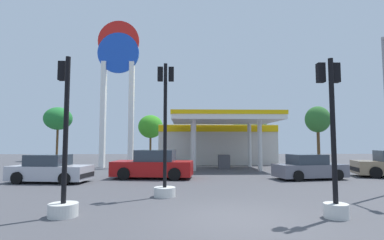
{
  "coord_description": "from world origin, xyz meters",
  "views": [
    {
      "loc": [
        -1.39,
        -8.19,
        2.08
      ],
      "look_at": [
        -0.71,
        14.73,
        3.87
      ],
      "focal_mm": 27.14,
      "sensor_mm": 36.0,
      "label": 1
    }
  ],
  "objects_px": {
    "car_2": "(50,170)",
    "traffic_signal_2": "(165,156)",
    "tree_2": "(250,126)",
    "car_1": "(309,168)",
    "tree_0": "(58,119)",
    "traffic_signal_1": "(64,177)",
    "car_0": "(153,165)",
    "tree_3": "(318,120)",
    "station_pole_sign": "(118,75)",
    "tree_1": "(151,127)",
    "traffic_signal_0": "(333,160)"
  },
  "relations": [
    {
      "from": "car_2",
      "to": "traffic_signal_2",
      "type": "bearing_deg",
      "value": -33.82
    },
    {
      "from": "car_2",
      "to": "tree_2",
      "type": "relative_size",
      "value": 0.74
    },
    {
      "from": "car_1",
      "to": "tree_0",
      "type": "height_order",
      "value": "tree_0"
    },
    {
      "from": "tree_2",
      "to": "car_1",
      "type": "bearing_deg",
      "value": -92.65
    },
    {
      "from": "car_1",
      "to": "tree_2",
      "type": "height_order",
      "value": "tree_2"
    },
    {
      "from": "car_2",
      "to": "tree_2",
      "type": "height_order",
      "value": "tree_2"
    },
    {
      "from": "tree_2",
      "to": "traffic_signal_1",
      "type": "bearing_deg",
      "value": -113.66
    },
    {
      "from": "car_0",
      "to": "tree_3",
      "type": "distance_m",
      "value": 26.94
    },
    {
      "from": "station_pole_sign",
      "to": "car_2",
      "type": "xyz_separation_m",
      "value": [
        -1.41,
        -8.89,
        -7.2
      ]
    },
    {
      "from": "car_0",
      "to": "tree_2",
      "type": "height_order",
      "value": "tree_2"
    },
    {
      "from": "car_1",
      "to": "car_2",
      "type": "height_order",
      "value": "car_2"
    },
    {
      "from": "car_1",
      "to": "tree_0",
      "type": "relative_size",
      "value": 0.67
    },
    {
      "from": "traffic_signal_2",
      "to": "tree_1",
      "type": "xyz_separation_m",
      "value": [
        -3.3,
        24.14,
        2.47
      ]
    },
    {
      "from": "car_1",
      "to": "traffic_signal_0",
      "type": "bearing_deg",
      "value": -109.34
    },
    {
      "from": "car_0",
      "to": "traffic_signal_2",
      "type": "distance_m",
      "value": 5.93
    },
    {
      "from": "station_pole_sign",
      "to": "tree_0",
      "type": "relative_size",
      "value": 2.02
    },
    {
      "from": "car_0",
      "to": "traffic_signal_0",
      "type": "bearing_deg",
      "value": -56.56
    },
    {
      "from": "car_1",
      "to": "tree_2",
      "type": "xyz_separation_m",
      "value": [
        0.83,
        18.02,
        3.42
      ]
    },
    {
      "from": "tree_0",
      "to": "traffic_signal_0",
      "type": "bearing_deg",
      "value": -54.16
    },
    {
      "from": "car_2",
      "to": "tree_1",
      "type": "xyz_separation_m",
      "value": [
        2.98,
        19.92,
        3.36
      ]
    },
    {
      "from": "traffic_signal_0",
      "to": "traffic_signal_1",
      "type": "xyz_separation_m",
      "value": [
        -7.64,
        0.35,
        -0.51
      ]
    },
    {
      "from": "station_pole_sign",
      "to": "traffic_signal_2",
      "type": "relative_size",
      "value": 2.41
    },
    {
      "from": "tree_3",
      "to": "car_2",
      "type": "bearing_deg",
      "value": -139.55
    },
    {
      "from": "traffic_signal_0",
      "to": "tree_2",
      "type": "bearing_deg",
      "value": 81.85
    },
    {
      "from": "car_1",
      "to": "tree_3",
      "type": "distance_m",
      "value": 22.3
    },
    {
      "from": "traffic_signal_0",
      "to": "traffic_signal_1",
      "type": "relative_size",
      "value": 0.98
    },
    {
      "from": "traffic_signal_2",
      "to": "traffic_signal_0",
      "type": "bearing_deg",
      "value": -33.61
    },
    {
      "from": "car_2",
      "to": "traffic_signal_2",
      "type": "height_order",
      "value": "traffic_signal_2"
    },
    {
      "from": "car_2",
      "to": "tree_3",
      "type": "bearing_deg",
      "value": 40.45
    },
    {
      "from": "traffic_signal_2",
      "to": "tree_1",
      "type": "height_order",
      "value": "tree_1"
    },
    {
      "from": "car_2",
      "to": "tree_3",
      "type": "height_order",
      "value": "tree_3"
    },
    {
      "from": "tree_2",
      "to": "tree_3",
      "type": "distance_m",
      "value": 9.15
    },
    {
      "from": "station_pole_sign",
      "to": "car_1",
      "type": "xyz_separation_m",
      "value": [
        12.77,
        -8.0,
        -7.22
      ]
    },
    {
      "from": "tree_0",
      "to": "tree_2",
      "type": "relative_size",
      "value": 1.08
    },
    {
      "from": "tree_1",
      "to": "car_1",
      "type": "bearing_deg",
      "value": -59.54
    },
    {
      "from": "tree_1",
      "to": "car_0",
      "type": "bearing_deg",
      "value": -82.99
    },
    {
      "from": "station_pole_sign",
      "to": "tree_0",
      "type": "bearing_deg",
      "value": 132.81
    },
    {
      "from": "traffic_signal_0",
      "to": "traffic_signal_2",
      "type": "distance_m",
      "value": 5.94
    },
    {
      "from": "car_0",
      "to": "tree_0",
      "type": "relative_size",
      "value": 0.77
    },
    {
      "from": "traffic_signal_1",
      "to": "traffic_signal_2",
      "type": "distance_m",
      "value": 4.01
    },
    {
      "from": "station_pole_sign",
      "to": "car_1",
      "type": "relative_size",
      "value": 3.02
    },
    {
      "from": "car_1",
      "to": "traffic_signal_0",
      "type": "distance_m",
      "value": 8.94
    },
    {
      "from": "traffic_signal_1",
      "to": "car_2",
      "type": "bearing_deg",
      "value": 116.69
    },
    {
      "from": "tree_2",
      "to": "car_0",
      "type": "bearing_deg",
      "value": -119.41
    },
    {
      "from": "car_0",
      "to": "traffic_signal_1",
      "type": "xyz_separation_m",
      "value": [
        -1.65,
        -8.72,
        0.34
      ]
    },
    {
      "from": "tree_0",
      "to": "tree_1",
      "type": "xyz_separation_m",
      "value": [
        10.72,
        1.16,
        -0.86
      ]
    },
    {
      "from": "car_2",
      "to": "traffic_signal_1",
      "type": "distance_m",
      "value": 8.02
    },
    {
      "from": "car_0",
      "to": "traffic_signal_0",
      "type": "xyz_separation_m",
      "value": [
        5.99,
        -9.07,
        0.85
      ]
    },
    {
      "from": "traffic_signal_0",
      "to": "tree_1",
      "type": "distance_m",
      "value": 28.74
    },
    {
      "from": "traffic_signal_1",
      "to": "tree_0",
      "type": "height_order",
      "value": "tree_0"
    }
  ]
}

